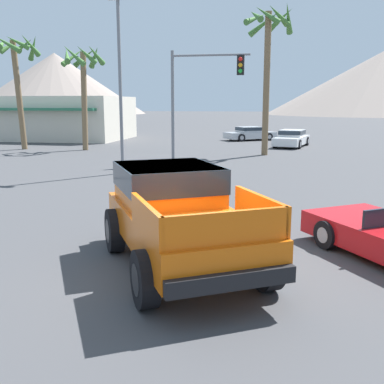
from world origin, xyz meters
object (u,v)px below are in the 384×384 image
object	(u,v)px
orange_pickup_truck	(176,210)
traffic_light_main	(202,85)
palm_tree_short	(18,63)
parked_car_silver	(250,133)
parked_car_white	(292,138)
palm_tree_leaning	(83,71)
palm_tree_tall	(269,44)
street_lamp_post	(120,68)

from	to	relation	value
orange_pickup_truck	traffic_light_main	world-z (taller)	traffic_light_main
palm_tree_short	parked_car_silver	bearing A→B (deg)	36.06
parked_car_white	palm_tree_leaning	distance (m)	14.78
parked_car_white	palm_tree_tall	bearing A→B (deg)	87.55
traffic_light_main	palm_tree_short	distance (m)	13.77
parked_car_silver	parked_car_white	bearing A→B (deg)	-0.00
orange_pickup_truck	parked_car_silver	size ratio (longest dim) A/B	1.13
parked_car_silver	palm_tree_leaning	size ratio (longest dim) A/B	0.67
palm_tree_tall	street_lamp_post	bearing A→B (deg)	-125.17
parked_car_white	street_lamp_post	size ratio (longest dim) A/B	0.65
street_lamp_post	palm_tree_leaning	size ratio (longest dim) A/B	1.11
orange_pickup_truck	parked_car_silver	world-z (taller)	orange_pickup_truck
parked_car_silver	traffic_light_main	size ratio (longest dim) A/B	0.80
parked_car_silver	palm_tree_short	size ratio (longest dim) A/B	0.60
palm_tree_leaning	palm_tree_tall	bearing A→B (deg)	-3.59
palm_tree_tall	orange_pickup_truck	bearing A→B (deg)	-93.22
traffic_light_main	palm_tree_tall	world-z (taller)	palm_tree_tall
orange_pickup_truck	palm_tree_leaning	distance (m)	22.53
traffic_light_main	palm_tree_tall	xyz separation A→B (m)	(3.02, 4.59, 2.39)
orange_pickup_truck	palm_tree_tall	size ratio (longest dim) A/B	0.60
palm_tree_leaning	orange_pickup_truck	bearing A→B (deg)	-61.56
parked_car_white	parked_car_silver	world-z (taller)	parked_car_white
orange_pickup_truck	palm_tree_short	xyz separation A→B (m)	(-14.76, 19.03, 4.45)
street_lamp_post	parked_car_white	bearing A→B (deg)	61.77
parked_car_white	traffic_light_main	xyz separation A→B (m)	(-4.64, -10.20, 3.28)
parked_car_silver	palm_tree_tall	bearing A→B (deg)	-24.52
palm_tree_leaning	parked_car_silver	bearing A→B (deg)	44.61
parked_car_silver	traffic_light_main	xyz separation A→B (m)	(-1.38, -15.16, 3.31)
orange_pickup_truck	parked_car_silver	xyz separation A→B (m)	(-0.59, 29.35, -0.47)
parked_car_silver	traffic_light_main	world-z (taller)	traffic_light_main
orange_pickup_truck	palm_tree_leaning	size ratio (longest dim) A/B	0.76
parked_car_silver	palm_tree_tall	xyz separation A→B (m)	(1.65, -10.57, 5.70)
palm_tree_tall	palm_tree_leaning	distance (m)	11.72
parked_car_white	traffic_light_main	size ratio (longest dim) A/B	0.86
palm_tree_tall	palm_tree_leaning	xyz separation A→B (m)	(-11.62, 0.73, -1.29)
parked_car_white	street_lamp_post	distance (m)	16.30
parked_car_silver	traffic_light_main	distance (m)	15.58
traffic_light_main	palm_tree_leaning	bearing A→B (deg)	148.27
orange_pickup_truck	traffic_light_main	xyz separation A→B (m)	(-1.97, 14.19, 2.84)
traffic_light_main	palm_tree_leaning	xyz separation A→B (m)	(-8.60, 5.32, 1.10)
palm_tree_tall	parked_car_white	bearing A→B (deg)	73.95
parked_car_silver	palm_tree_tall	distance (m)	12.12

